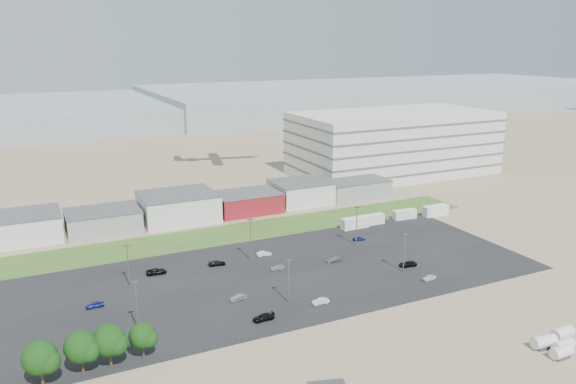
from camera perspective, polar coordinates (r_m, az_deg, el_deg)
ground at (r=113.73m, az=1.45°, el=-12.36°), size 700.00×700.00×0.00m
parking_lot at (r=131.96m, az=-0.58°, el=-8.32°), size 120.00×50.00×0.01m
grass_strip at (r=158.05m, az=-7.16°, el=-4.42°), size 160.00×16.00×0.02m
hills_backdrop at (r=416.64m, az=-13.63°, el=8.02°), size 700.00×200.00×9.00m
building_row at (r=170.44m, az=-14.69°, el=-1.94°), size 170.00×20.00×8.00m
parking_garage at (r=232.99m, az=10.66°, el=4.93°), size 80.00×40.00×25.00m
storage_tank_nw at (r=111.59m, az=24.56°, el=-13.65°), size 4.56×2.66×2.60m
storage_tank_ne at (r=116.00m, az=26.11°, el=-12.73°), size 4.41×2.37×2.58m
storage_tank_sw at (r=109.80m, az=26.03°, el=-14.38°), size 3.99×2.03×2.38m
storage_tank_se at (r=111.83m, az=26.18°, el=-13.82°), size 4.37×2.55×2.49m
box_trailer_a at (r=163.75m, az=6.79°, el=-3.13°), size 8.43×2.82×3.14m
box_trailer_b at (r=167.87m, az=8.51°, el=-2.79°), size 7.67×2.53×2.86m
box_trailer_c at (r=174.80m, az=11.74°, el=-2.23°), size 7.53×2.86×2.77m
box_trailer_d at (r=180.22m, az=14.75°, el=-1.83°), size 8.54×2.78×3.19m
tree_left at (r=98.75m, az=-23.87°, el=-15.43°), size 5.83×5.83×8.74m
tree_mid at (r=99.56m, az=-20.28°, el=-14.82°), size 5.74×5.74×8.61m
tree_right at (r=99.92m, az=-17.71°, el=-14.45°), size 5.78×5.78×8.67m
tree_near at (r=101.46m, az=-14.58°, el=-14.18°), size 4.84×4.84×7.25m
lightpole_front_l at (r=109.47m, az=-15.11°, el=-11.16°), size 1.17×0.49×9.93m
lightpole_front_m at (r=116.62m, az=0.07°, el=-9.07°), size 1.10×0.46×9.38m
lightpole_front_r at (r=134.05m, az=11.72°, el=-6.09°), size 1.11×0.46×9.46m
lightpole_back_l at (r=128.80m, az=-15.92°, el=-7.24°), size 1.13×0.47×9.56m
lightpole_back_m at (r=138.21m, az=-3.82°, el=-4.86°), size 1.26×0.53×10.73m
lightpole_back_r at (r=148.74m, az=6.98°, el=-3.48°), size 1.26×0.53×10.75m
parked_car_0 at (r=138.99m, az=12.07°, el=-7.16°), size 4.52×2.47×1.20m
parked_car_2 at (r=132.47m, az=14.12°, el=-8.44°), size 3.55×1.63×1.18m
parked_car_3 at (r=111.49m, az=-2.50°, el=-12.60°), size 4.40×1.88×1.27m
parked_car_4 at (r=119.63m, az=-5.02°, el=-10.63°), size 3.87×1.66×1.24m
parked_car_5 at (r=122.70m, az=-19.05°, el=-10.77°), size 3.66×1.53×1.24m
parked_car_6 at (r=137.57m, az=-7.22°, el=-7.18°), size 4.23×2.05×1.19m
parked_car_7 at (r=133.98m, az=-1.07°, el=-7.70°), size 3.42×1.33×1.11m
parked_car_8 at (r=154.22m, az=7.21°, el=-4.70°), size 3.42×1.74×1.11m
parked_car_9 at (r=135.16m, az=-13.22°, el=-7.86°), size 4.87×2.54×1.31m
parked_car_10 at (r=106.57m, az=-16.81°, el=-14.72°), size 4.11×2.03×1.15m
parked_car_11 at (r=142.42m, az=-2.44°, el=-6.27°), size 3.90×1.67×1.25m
parked_car_12 at (r=139.09m, az=4.64°, el=-6.86°), size 4.03×1.83×1.14m
parked_car_13 at (r=117.90m, az=3.33°, el=-11.02°), size 3.67×1.42×1.19m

